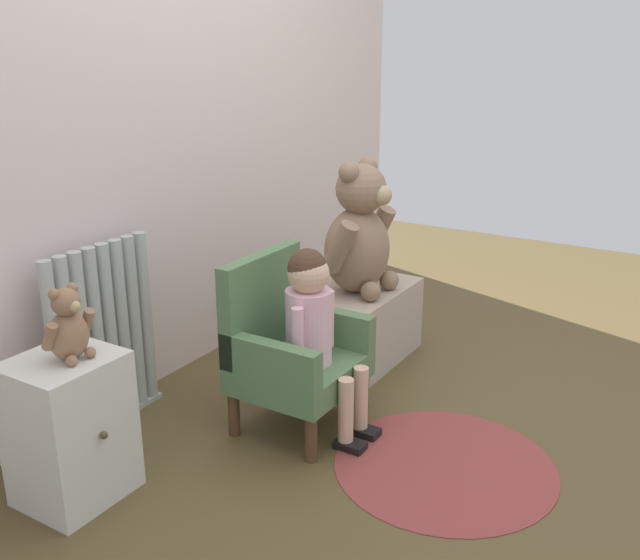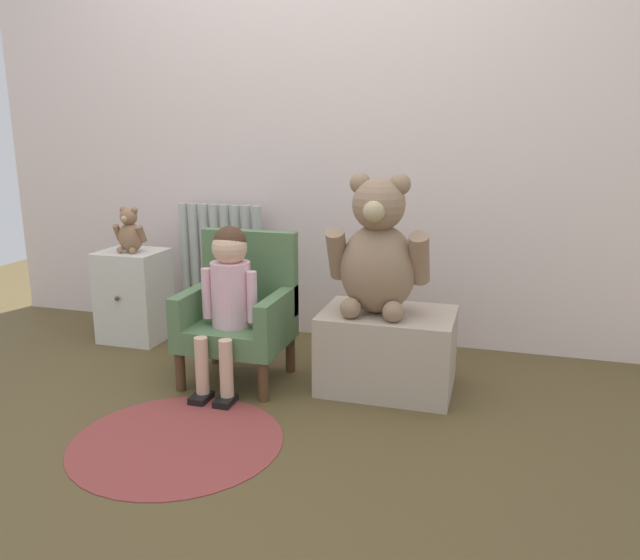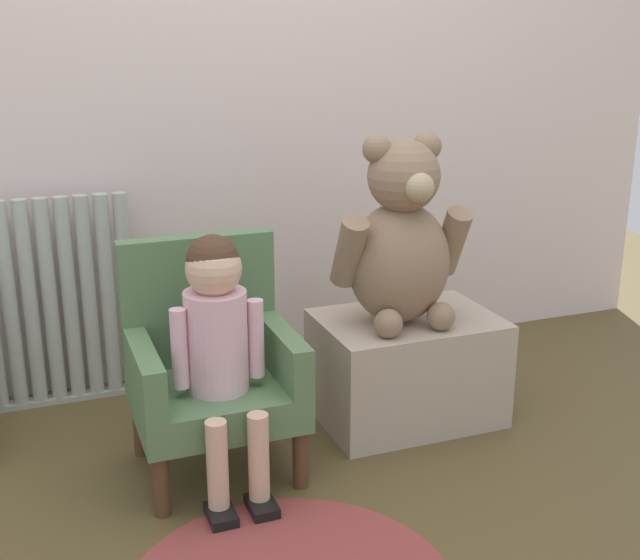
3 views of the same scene
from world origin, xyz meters
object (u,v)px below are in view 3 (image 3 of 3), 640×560
low_bench (406,368)px  large_teddy_bear (401,242)px  child_figure (218,329)px  child_armchair (210,365)px  radiator (60,303)px

low_bench → large_teddy_bear: (-0.05, -0.02, 0.43)m
child_figure → low_bench: 0.74m
child_armchair → child_figure: 0.19m
low_bench → large_teddy_bear: 0.43m
radiator → large_teddy_bear: (0.98, -0.54, 0.25)m
child_figure → large_teddy_bear: large_teddy_bear is taller
child_figure → low_bench: bearing=14.8°
low_bench → radiator: bearing=153.0°
radiator → child_armchair: (0.37, -0.58, -0.04)m
radiator → child_armchair: bearing=-57.9°
large_teddy_bear → child_figure: bearing=-166.1°
child_figure → low_bench: (0.66, 0.17, -0.28)m
child_figure → low_bench: child_figure is taller
child_figure → low_bench: size_ratio=1.26×
radiator → low_bench: (1.02, -0.52, -0.18)m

